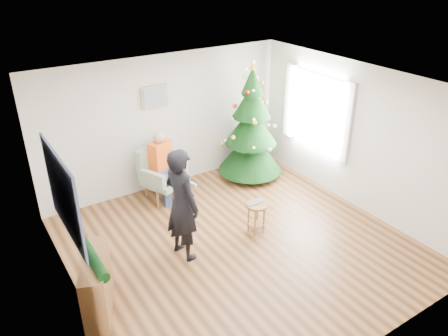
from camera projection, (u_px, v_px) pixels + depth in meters
floor at (239, 244)px, 7.03m from camera, size 5.00×5.00×0.00m
ceiling at (242, 87)px, 5.86m from camera, size 5.00×5.00×0.00m
wall_back at (165, 123)px, 8.32m from camera, size 5.00×0.00×5.00m
wall_front at (377, 264)px, 4.57m from camera, size 5.00×0.00×5.00m
wall_left at (70, 225)px, 5.23m from camera, size 0.00×5.00×5.00m
wall_right at (357, 137)px, 7.66m from camera, size 0.00×5.00×5.00m
window_panel at (317, 111)px, 8.31m from camera, size 0.04×1.30×1.40m
curtains at (316, 111)px, 8.29m from camera, size 0.05×1.75×1.50m
christmas_tree at (251, 127)px, 8.73m from camera, size 1.32×1.32×2.38m
stool at (256, 218)px, 7.22m from camera, size 0.36×0.36×0.55m
laptop at (257, 203)px, 7.10m from camera, size 0.30×0.20×0.02m
armchair at (162, 179)px, 8.24m from camera, size 0.94×0.93×1.01m
seated_person at (164, 165)px, 8.08m from camera, size 0.54×0.69×1.32m
standing_man at (182, 205)px, 6.42m from camera, size 0.54×0.72×1.79m
game_controller at (193, 184)px, 6.36m from camera, size 0.06×0.13×0.04m
console at (97, 284)px, 5.61m from camera, size 0.66×1.04×0.80m
garland at (93, 258)px, 5.42m from camera, size 0.14×0.90×0.14m
tapestry at (63, 195)px, 5.36m from camera, size 0.03×1.50×1.15m
framed_picture at (155, 97)px, 7.95m from camera, size 0.52×0.05×0.42m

